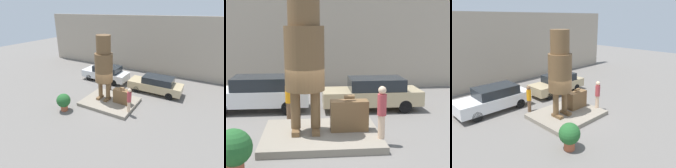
# 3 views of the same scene
# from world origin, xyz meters

# --- Properties ---
(ground_plane) EXTENTS (60.00, 60.00, 0.00)m
(ground_plane) POSITION_xyz_m (0.00, 0.00, 0.00)
(ground_plane) COLOR slate
(pedestal) EXTENTS (4.05, 3.22, 0.25)m
(pedestal) POSITION_xyz_m (0.00, 0.00, 0.12)
(pedestal) COLOR gray
(pedestal) RESTS_ON ground_plane
(building_backdrop) EXTENTS (28.00, 0.60, 6.24)m
(building_backdrop) POSITION_xyz_m (0.00, 8.91, 3.12)
(building_backdrop) COLOR tan
(building_backdrop) RESTS_ON ground_plane
(statue_figure) EXTENTS (1.34, 1.34, 4.96)m
(statue_figure) POSITION_xyz_m (-0.54, 0.03, 3.15)
(statue_figure) COLOR brown
(statue_figure) RESTS_ON pedestal
(giant_suitcase) EXTENTS (1.32, 0.50, 1.30)m
(giant_suitcase) POSITION_xyz_m (0.99, 0.10, 0.80)
(giant_suitcase) COLOR brown
(giant_suitcase) RESTS_ON pedestal
(tourist) EXTENTS (0.30, 0.30, 1.76)m
(tourist) POSITION_xyz_m (1.95, -0.78, 1.21)
(tourist) COLOR beige
(tourist) RESTS_ON pedestal
(parked_car_white) EXTENTS (4.72, 1.85, 1.60)m
(parked_car_white) POSITION_xyz_m (-2.73, 3.92, 0.84)
(parked_car_white) COLOR silver
(parked_car_white) RESTS_ON ground_plane
(parked_car_tan) EXTENTS (4.56, 1.71, 1.51)m
(parked_car_tan) POSITION_xyz_m (2.55, 3.62, 0.79)
(parked_car_tan) COLOR tan
(parked_car_tan) RESTS_ON ground_plane
(planter_pot) EXTENTS (0.99, 0.99, 1.31)m
(planter_pot) POSITION_xyz_m (-2.39, -2.55, 0.75)
(planter_pot) COLOR #AD5638
(planter_pot) RESTS_ON ground_plane
(worker_hivis) EXTENTS (0.30, 0.30, 1.74)m
(worker_hivis) POSITION_xyz_m (-1.24, 2.17, 0.95)
(worker_hivis) COLOR brown
(worker_hivis) RESTS_ON ground_plane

